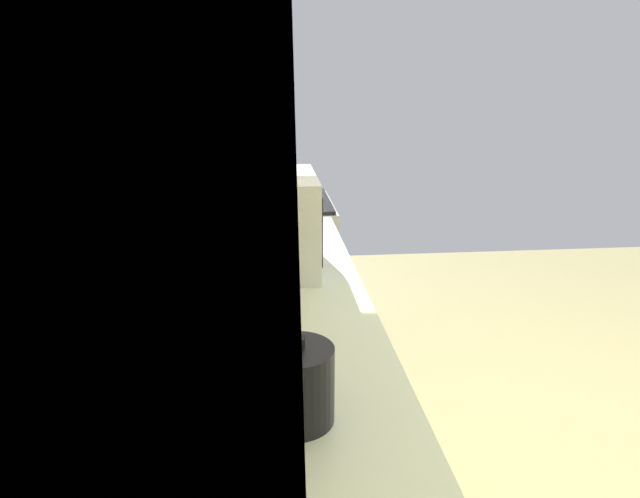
# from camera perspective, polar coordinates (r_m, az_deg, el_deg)

# --- Properties ---
(wall_back) EXTENTS (4.35, 0.12, 2.58)m
(wall_back) POSITION_cam_1_polar(r_m,az_deg,el_deg) (1.40, -20.39, 5.14)
(wall_back) COLOR beige
(wall_back) RESTS_ON ground_plane
(oven_range) EXTENTS (0.65, 0.66, 1.09)m
(oven_range) POSITION_cam_1_polar(r_m,az_deg,el_deg) (3.14, -4.70, -2.99)
(oven_range) COLOR #B7BABF
(oven_range) RESTS_ON ground_plane
(microwave) EXTENTS (0.47, 0.39, 0.34)m
(microwave) POSITION_cam_1_polar(r_m,az_deg,el_deg) (1.94, -5.97, 2.93)
(microwave) COLOR white
(microwave) RESTS_ON counter_run
(kettle) EXTENTS (0.21, 0.15, 0.18)m
(kettle) POSITION_cam_1_polar(r_m,az_deg,el_deg) (1.10, -2.56, -14.10)
(kettle) COLOR black
(kettle) RESTS_ON counter_run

